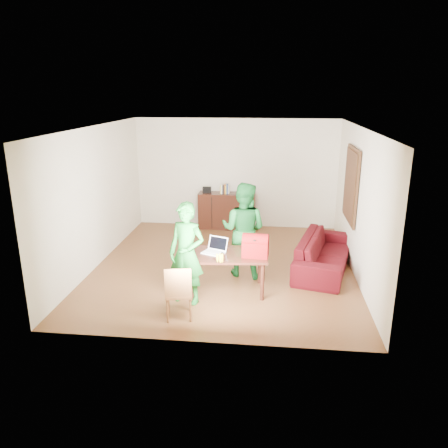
# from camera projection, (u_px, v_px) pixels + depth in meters

# --- Properties ---
(room) EXTENTS (5.20, 5.70, 2.90)m
(room) POSITION_uv_depth(u_px,v_px,m) (225.00, 200.00, 8.40)
(room) COLOR #4C2F13
(room) RESTS_ON ground
(table) EXTENTS (1.55, 0.97, 0.69)m
(table) POSITION_uv_depth(u_px,v_px,m) (223.00, 258.00, 7.41)
(table) COLOR black
(table) RESTS_ON ground
(chair) EXTENTS (0.46, 0.45, 0.87)m
(chair) POSITION_uv_depth(u_px,v_px,m) (179.00, 302.00, 6.63)
(chair) COLOR brown
(chair) RESTS_ON ground
(person_near) EXTENTS (0.70, 0.57, 1.68)m
(person_near) POSITION_uv_depth(u_px,v_px,m) (187.00, 254.00, 6.98)
(person_near) COLOR #16631D
(person_near) RESTS_ON ground
(person_far) EXTENTS (1.00, 0.87, 1.77)m
(person_far) POSITION_uv_depth(u_px,v_px,m) (243.00, 230.00, 8.03)
(person_far) COLOR #12541F
(person_far) RESTS_ON ground
(laptop) EXTENTS (0.42, 0.37, 0.25)m
(laptop) POSITION_uv_depth(u_px,v_px,m) (213.00, 251.00, 7.39)
(laptop) COLOR white
(laptop) RESTS_ON table
(bananas) EXTENTS (0.17, 0.13, 0.06)m
(bananas) POSITION_uv_depth(u_px,v_px,m) (220.00, 261.00, 7.00)
(bananas) COLOR gold
(bananas) RESTS_ON table
(bottle) EXTENTS (0.07, 0.07, 0.16)m
(bottle) POSITION_uv_depth(u_px,v_px,m) (222.00, 257.00, 7.01)
(bottle) COLOR #593714
(bottle) RESTS_ON table
(red_bag) EXTENTS (0.44, 0.28, 0.31)m
(red_bag) POSITION_uv_depth(u_px,v_px,m) (255.00, 248.00, 7.21)
(red_bag) COLOR maroon
(red_bag) RESTS_ON table
(sofa) EXTENTS (1.38, 2.36, 0.65)m
(sofa) POSITION_uv_depth(u_px,v_px,m) (324.00, 253.00, 8.45)
(sofa) COLOR #390907
(sofa) RESTS_ON ground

